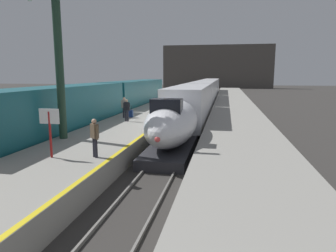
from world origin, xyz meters
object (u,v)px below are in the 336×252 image
Objects in this scene: station_column_mid at (58,44)px; passenger_mid_platform at (127,108)px; highspeed_train_main at (203,94)px; passenger_near_edge at (124,106)px; passenger_far_waiting at (95,135)px; regional_train_adjacent at (109,100)px; rolling_suitcase at (131,114)px; departure_info_board at (50,123)px.

passenger_mid_platform is (1.55, 6.62, -4.18)m from station_column_mid.
station_column_mid is (-5.90, -26.07, 4.28)m from highspeed_train_main.
passenger_far_waiting is (2.65, -11.78, 0.00)m from passenger_near_edge.
passenger_near_edge is (2.97, -4.25, -0.09)m from regional_train_adjacent.
rolling_suitcase is (3.35, -3.80, -0.77)m from regional_train_adjacent.
passenger_mid_platform is 2.34m from rolling_suitcase.
departure_info_board is at bearing -88.10° from rolling_suitcase.
passenger_mid_platform is at bearing 90.09° from departure_info_board.
passenger_far_waiting is at bearing -79.46° from passenger_mid_platform.
departure_info_board is (1.57, -3.79, -3.67)m from station_column_mid.
passenger_mid_platform is at bearing -58.01° from regional_train_adjacent.
passenger_mid_platform and passenger_far_waiting have the same top height.
regional_train_adjacent is at bearing 109.31° from passenger_far_waiting.
rolling_suitcase is at bearing -48.63° from regional_train_adjacent.
station_column_mid is 5.50m from departure_info_board.
regional_train_adjacent is at bearing 131.37° from rolling_suitcase.
highspeed_train_main is at bearing 58.94° from regional_train_adjacent.
station_column_mid reaches higher than passenger_near_edge.
passenger_mid_platform reaches higher than rolling_suitcase.
passenger_far_waiting is (-2.48, -29.48, 0.09)m from highspeed_train_main.
departure_info_board is (0.02, -10.41, 0.52)m from passenger_mid_platform.
station_column_mid is 6.39m from passenger_far_waiting.
highspeed_train_main reaches higher than passenger_near_edge.
highspeed_train_main is at bearing 74.59° from rolling_suitcase.
departure_info_board is (3.77, -16.41, 0.43)m from regional_train_adjacent.
passenger_far_waiting is 1.72× the size of rolling_suitcase.
passenger_far_waiting is (1.87, -10.03, 0.00)m from passenger_mid_platform.
highspeed_train_main is 34.30× the size of passenger_near_edge.
departure_info_board is (-1.85, -0.38, 0.52)m from passenger_far_waiting.
highspeed_train_main is 30.18m from departure_info_board.
departure_info_board is at bearing -77.07° from regional_train_adjacent.
regional_train_adjacent is 17.26× the size of departure_info_board.
passenger_far_waiting is at bearing -94.82° from highspeed_train_main.
passenger_near_edge is 1.72× the size of rolling_suitcase.
departure_info_board is at bearing -98.26° from highspeed_train_main.
rolling_suitcase is at bearing -105.41° from highspeed_train_main.
regional_train_adjacent reaches higher than rolling_suitcase.
departure_info_board is at bearing -86.26° from passenger_near_edge.
passenger_mid_platform is (-4.35, -19.45, 0.09)m from highspeed_train_main.
highspeed_train_main reaches higher than rolling_suitcase.
station_column_mid is 8.68× the size of rolling_suitcase.
highspeed_train_main is 27.07m from station_column_mid.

